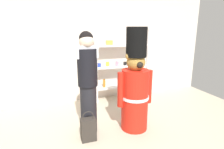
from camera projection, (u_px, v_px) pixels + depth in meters
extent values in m
cube|color=silver|center=(86.00, 47.00, 4.43)|extent=(6.40, 0.12, 2.60)
cube|color=white|center=(96.00, 68.00, 4.25)|extent=(0.05, 0.05, 1.71)
cube|color=white|center=(148.00, 64.00, 4.67)|extent=(0.05, 0.05, 1.71)
cube|color=white|center=(93.00, 65.00, 4.53)|extent=(0.05, 0.05, 1.71)
cube|color=white|center=(142.00, 62.00, 4.94)|extent=(0.05, 0.05, 1.71)
cube|color=white|center=(121.00, 86.00, 4.73)|extent=(1.33, 0.30, 0.04)
cube|color=white|center=(121.00, 66.00, 4.61)|extent=(1.33, 0.30, 0.04)
cube|color=white|center=(121.00, 45.00, 4.48)|extent=(1.33, 0.30, 0.04)
cylinder|color=blue|center=(99.00, 65.00, 4.40)|extent=(0.08, 0.08, 0.09)
cylinder|color=yellow|center=(108.00, 64.00, 4.51)|extent=(0.08, 0.08, 0.10)
cylinder|color=pink|center=(117.00, 64.00, 4.53)|extent=(0.08, 0.08, 0.11)
cylinder|color=black|center=(125.00, 63.00, 4.62)|extent=(0.08, 0.08, 0.08)
cylinder|color=red|center=(133.00, 62.00, 4.72)|extent=(0.10, 0.10, 0.09)
cylinder|color=navy|center=(140.00, 62.00, 4.79)|extent=(0.07, 0.07, 0.10)
cylinder|color=#B27226|center=(104.00, 83.00, 4.54)|extent=(0.06, 0.06, 0.20)
cylinder|color=navy|center=(121.00, 82.00, 4.71)|extent=(0.06, 0.06, 0.16)
cylinder|color=silver|center=(136.00, 79.00, 4.85)|extent=(0.06, 0.06, 0.23)
cube|color=gold|center=(109.00, 43.00, 4.37)|extent=(0.14, 0.11, 0.10)
cube|color=#B21E2D|center=(132.00, 42.00, 4.56)|extent=(0.17, 0.14, 0.11)
cylinder|color=red|center=(135.00, 100.00, 3.21)|extent=(0.46, 0.46, 1.07)
cylinder|color=white|center=(135.00, 97.00, 3.19)|extent=(0.48, 0.48, 0.05)
sphere|color=#AA7E38|center=(136.00, 62.00, 3.05)|extent=(0.31, 0.31, 0.31)
sphere|color=#AA7E38|center=(129.00, 56.00, 2.98)|extent=(0.11, 0.11, 0.11)
sphere|color=#AA7E38|center=(143.00, 56.00, 3.06)|extent=(0.11, 0.11, 0.11)
cylinder|color=black|center=(137.00, 42.00, 2.97)|extent=(0.34, 0.34, 0.48)
cylinder|color=red|center=(121.00, 90.00, 3.07)|extent=(0.11, 0.11, 0.59)
cylinder|color=red|center=(149.00, 87.00, 3.24)|extent=(0.11, 0.11, 0.59)
sphere|color=black|center=(140.00, 65.00, 2.92)|extent=(0.11, 0.11, 0.11)
cylinder|color=black|center=(89.00, 109.00, 3.13)|extent=(0.27, 0.27, 0.83)
cylinder|color=black|center=(87.00, 67.00, 2.95)|extent=(0.32, 0.32, 0.60)
sphere|color=beige|center=(86.00, 42.00, 2.85)|extent=(0.23, 0.23, 0.23)
cube|color=silver|center=(88.00, 52.00, 2.83)|extent=(0.34, 0.04, 0.20)
sphere|color=black|center=(86.00, 38.00, 2.86)|extent=(0.22, 0.22, 0.22)
cube|color=#332D28|center=(88.00, 130.00, 2.93)|extent=(0.23, 0.16, 0.37)
torus|color=#332D28|center=(88.00, 117.00, 2.87)|extent=(0.18, 0.01, 0.18)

